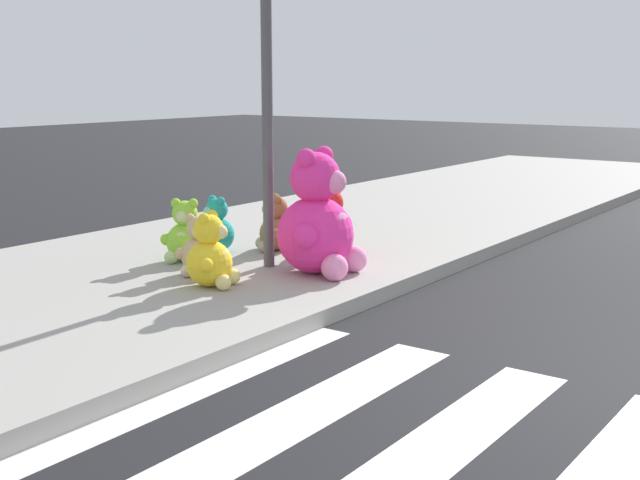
% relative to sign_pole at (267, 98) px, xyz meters
% --- Properties ---
extents(sidewalk, '(28.00, 4.40, 0.15)m').
position_rel_sign_pole_xyz_m(sidewalk, '(-1.00, 0.80, -1.77)').
color(sidewalk, '#9E9B93').
rests_on(sidewalk, ground_plane).
extents(sign_pole, '(0.56, 0.11, 3.20)m').
position_rel_sign_pole_xyz_m(sign_pole, '(0.00, 0.00, 0.00)').
color(sign_pole, '#4C4C51').
rests_on(sign_pole, sidewalk).
extents(plush_pink_large, '(0.95, 0.85, 1.24)m').
position_rel_sign_pole_xyz_m(plush_pink_large, '(0.05, -0.59, -1.20)').
color(plush_pink_large, '#F22D93').
rests_on(plush_pink_large, sidewalk).
extents(plush_teal, '(0.44, 0.47, 0.62)m').
position_rel_sign_pole_xyz_m(plush_teal, '(0.22, 0.93, -1.45)').
color(plush_teal, teal).
rests_on(plush_teal, sidewalk).
extents(plush_red, '(0.56, 0.49, 0.73)m').
position_rel_sign_pole_xyz_m(plush_red, '(0.90, -0.10, -1.41)').
color(plush_red, red).
rests_on(plush_red, sidewalk).
extents(plush_tan, '(0.43, 0.42, 0.60)m').
position_rel_sign_pole_xyz_m(plush_tan, '(-0.66, 0.33, -1.46)').
color(plush_tan, tan).
rests_on(plush_tan, sidewalk).
extents(plush_lime, '(0.48, 0.46, 0.66)m').
position_rel_sign_pole_xyz_m(plush_lime, '(-0.32, 0.87, -1.43)').
color(plush_lime, '#8CD133').
rests_on(plush_lime, sidewalk).
extents(plush_yellow, '(0.51, 0.50, 0.70)m').
position_rel_sign_pole_xyz_m(plush_yellow, '(-0.95, -0.09, -1.42)').
color(plush_yellow, yellow).
rests_on(plush_yellow, sidewalk).
extents(plush_brown, '(0.45, 0.45, 0.63)m').
position_rel_sign_pole_xyz_m(plush_brown, '(0.67, 0.46, -1.45)').
color(plush_brown, olive).
rests_on(plush_brown, sidewalk).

